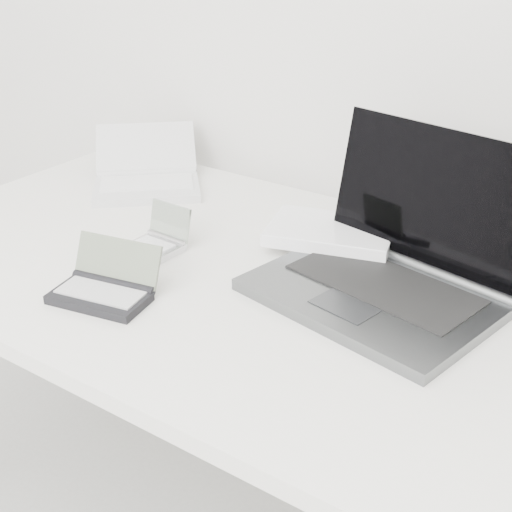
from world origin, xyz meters
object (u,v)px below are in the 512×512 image
Objects in this scene: desk at (283,306)px; netbook_open_white at (147,177)px; palmtop_charcoal at (105,288)px; laptop_large at (376,260)px.

netbook_open_white is (-0.52, 0.22, 0.07)m from desk.
palmtop_charcoal is at bearing -135.73° from desk.
desk is 8.81× the size of palmtop_charcoal.
laptop_large is 1.38× the size of netbook_open_white.
laptop_large is at bearing 30.47° from palmtop_charcoal.
netbook_open_white is (-0.64, 0.12, -0.02)m from laptop_large.
desk is 4.30× the size of netbook_open_white.
desk is 0.56m from netbook_open_white.
desk is 0.18m from laptop_large.
netbook_open_white reaches higher than palmtop_charcoal.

